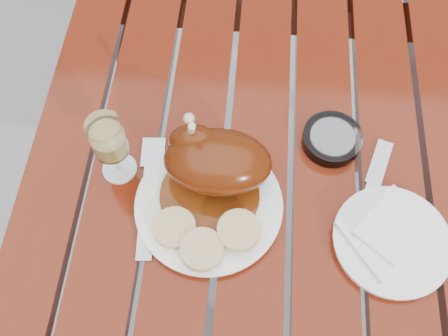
% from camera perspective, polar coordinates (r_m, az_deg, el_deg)
% --- Properties ---
extents(ground, '(60.00, 60.00, 0.00)m').
position_cam_1_polar(ground, '(1.54, 1.89, -16.91)').
color(ground, slate).
rests_on(ground, ground).
extents(table, '(0.80, 1.20, 0.75)m').
position_cam_1_polar(table, '(1.17, 2.44, -13.38)').
color(table, maroon).
rests_on(table, ground).
extents(dinner_plate, '(0.32, 0.32, 0.02)m').
position_cam_1_polar(dinner_plate, '(0.82, -1.74, -4.31)').
color(dinner_plate, white).
rests_on(dinner_plate, table).
extents(roast_duck, '(0.18, 0.18, 0.13)m').
position_cam_1_polar(roast_duck, '(0.80, -1.17, 0.85)').
color(roast_duck, '#562309').
rests_on(roast_duck, dinner_plate).
extents(bread_dumplings, '(0.17, 0.10, 0.02)m').
position_cam_1_polar(bread_dumplings, '(0.78, -2.20, -7.76)').
color(bread_dumplings, '#DCBC86').
rests_on(bread_dumplings, dinner_plate).
extents(wine_glass, '(0.06, 0.06, 0.14)m').
position_cam_1_polar(wine_glass, '(0.82, -12.69, 2.17)').
color(wine_glass, tan).
rests_on(wine_glass, table).
extents(side_plate, '(0.20, 0.20, 0.02)m').
position_cam_1_polar(side_plate, '(0.84, 18.62, -7.96)').
color(side_plate, white).
rests_on(side_plate, table).
extents(napkin, '(0.17, 0.17, 0.01)m').
position_cam_1_polar(napkin, '(0.83, 18.16, -6.98)').
color(napkin, white).
rests_on(napkin, side_plate).
extents(ashtray, '(0.11, 0.11, 0.03)m').
position_cam_1_polar(ashtray, '(0.89, 12.21, 3.23)').
color(ashtray, '#B2B7BC').
rests_on(ashtray, table).
extents(fork, '(0.04, 0.21, 0.01)m').
position_cam_1_polar(fork, '(0.84, -8.58, -3.77)').
color(fork, gray).
rests_on(fork, table).
extents(knife, '(0.08, 0.20, 0.01)m').
position_cam_1_polar(knife, '(0.86, 15.82, -4.36)').
color(knife, gray).
rests_on(knife, table).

